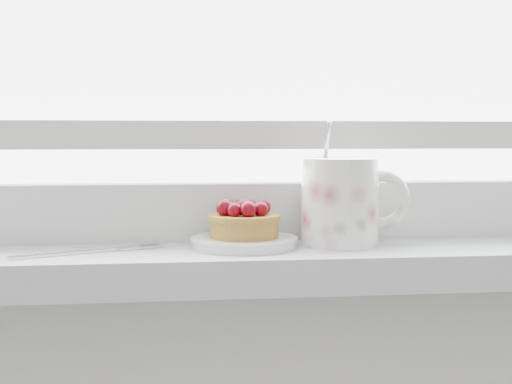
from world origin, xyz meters
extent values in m
cube|color=#BABEC1|center=(0.00, 1.90, 0.92)|extent=(1.60, 0.20, 0.04)
cube|color=silver|center=(0.00, 1.97, 0.97)|extent=(1.30, 0.05, 0.07)
cube|color=silver|center=(0.00, 1.97, 1.07)|extent=(1.30, 0.04, 0.04)
cylinder|color=white|center=(-0.02, 1.89, 0.95)|extent=(0.12, 0.12, 0.01)
cylinder|color=#8A5F1E|center=(-0.02, 1.89, 0.97)|extent=(0.08, 0.08, 0.03)
cylinder|color=#8A5F1E|center=(-0.02, 1.89, 0.98)|extent=(0.08, 0.08, 0.01)
sphere|color=#450008|center=(-0.02, 1.89, 0.99)|extent=(0.02, 0.02, 0.02)
sphere|color=#450008|center=(0.01, 1.89, 0.99)|extent=(0.02, 0.02, 0.02)
sphere|color=#450008|center=(-0.01, 1.91, 0.99)|extent=(0.02, 0.02, 0.02)
sphere|color=#450008|center=(-0.02, 1.91, 0.99)|extent=(0.02, 0.02, 0.02)
sphere|color=#450008|center=(-0.03, 1.90, 0.99)|extent=(0.02, 0.02, 0.02)
sphere|color=#450008|center=(-0.04, 1.89, 0.99)|extent=(0.02, 0.02, 0.02)
sphere|color=#450008|center=(-0.03, 1.87, 0.99)|extent=(0.02, 0.02, 0.02)
sphere|color=#450008|center=(-0.01, 1.87, 0.99)|extent=(0.02, 0.02, 0.02)
sphere|color=#450008|center=(0.00, 1.88, 0.99)|extent=(0.02, 0.02, 0.02)
cylinder|color=white|center=(0.10, 1.89, 0.99)|extent=(0.10, 0.10, 0.10)
cylinder|color=black|center=(0.10, 1.89, 1.04)|extent=(0.08, 0.08, 0.01)
torus|color=white|center=(0.15, 1.89, 0.99)|extent=(0.07, 0.02, 0.07)
cylinder|color=silver|center=(0.09, 1.91, 1.06)|extent=(0.01, 0.03, 0.06)
cube|color=silver|center=(-0.22, 1.86, 0.94)|extent=(0.09, 0.05, 0.00)
cube|color=silver|center=(-0.26, 1.84, 0.94)|extent=(0.02, 0.02, 0.00)
cube|color=silver|center=(-0.17, 1.88, 0.94)|extent=(0.02, 0.01, 0.00)
cube|color=silver|center=(-0.15, 1.89, 0.94)|extent=(0.03, 0.03, 0.00)
cube|color=silver|center=(-0.12, 1.90, 0.94)|extent=(0.03, 0.02, 0.00)
cube|color=silver|center=(-0.12, 1.90, 0.94)|extent=(0.03, 0.02, 0.00)
cube|color=silver|center=(-0.13, 1.91, 0.94)|extent=(0.03, 0.02, 0.00)
cube|color=silver|center=(-0.13, 1.91, 0.94)|extent=(0.03, 0.02, 0.00)
camera|label=1|loc=(-0.10, 1.08, 1.07)|focal=50.00mm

